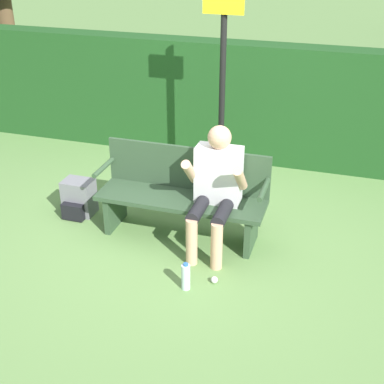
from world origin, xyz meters
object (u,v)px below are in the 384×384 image
at_px(signpost, 222,74).
at_px(person_seated, 216,184).
at_px(water_bottle, 186,277).
at_px(park_bench, 183,194).
at_px(backpack, 79,199).

bearing_deg(signpost, person_seated, -77.47).
distance_m(person_seated, water_bottle, 0.95).
distance_m(park_bench, backpack, 1.24).
bearing_deg(water_bottle, person_seated, 86.07).
distance_m(park_bench, person_seated, 0.45).
height_order(person_seated, water_bottle, person_seated).
xyz_separation_m(person_seated, backpack, (-1.59, 0.15, -0.49)).
xyz_separation_m(backpack, signpost, (1.29, 1.19, 1.18)).
bearing_deg(person_seated, signpost, 102.53).
xyz_separation_m(person_seated, signpost, (-0.30, 1.34, 0.69)).
distance_m(person_seated, signpost, 1.54).
bearing_deg(backpack, signpost, 42.68).
bearing_deg(water_bottle, park_bench, 109.61).
relative_size(person_seated, signpost, 0.52).
height_order(park_bench, backpack, park_bench).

